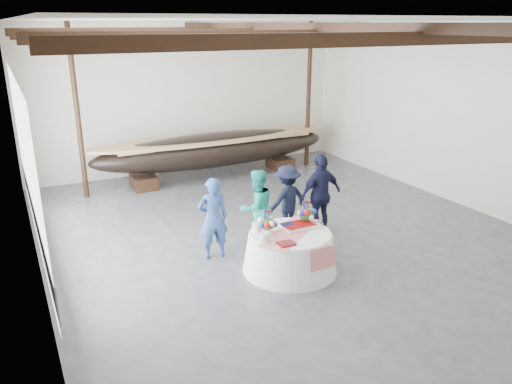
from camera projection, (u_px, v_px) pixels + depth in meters
name	position (u px, v px, depth m)	size (l,w,h in m)	color
floor	(286.00, 234.00, 11.07)	(10.00, 12.00, 0.01)	#3D3D42
wall_back	(189.00, 98.00, 15.40)	(10.00, 0.02, 4.50)	silver
wall_left	(25.00, 164.00, 8.18)	(0.02, 12.00, 4.50)	silver
wall_right	(459.00, 115.00, 12.50)	(0.02, 12.00, 4.50)	silver
ceiling	(290.00, 20.00, 9.62)	(10.00, 12.00, 0.01)	white
pavilion_structure	(270.00, 45.00, 10.45)	(9.80, 11.76, 4.50)	black
open_bay	(28.00, 173.00, 9.19)	(0.03, 7.00, 3.20)	silver
longboat_display	(216.00, 149.00, 14.80)	(7.38, 1.48, 1.38)	black
banquet_table	(290.00, 251.00, 9.36)	(1.78, 1.78, 0.77)	white
tabletop_items	(287.00, 223.00, 9.30)	(1.66, 1.40, 0.40)	red
guest_woman_blue	(213.00, 218.00, 9.75)	(0.60, 0.40, 1.65)	navy
guest_woman_teal	(256.00, 208.00, 10.34)	(0.79, 0.62, 1.63)	#21AD9B
guest_man_left	(287.00, 200.00, 10.89)	(1.01, 0.58, 1.56)	black
guest_man_right	(321.00, 194.00, 10.84)	(1.06, 0.44, 1.81)	black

